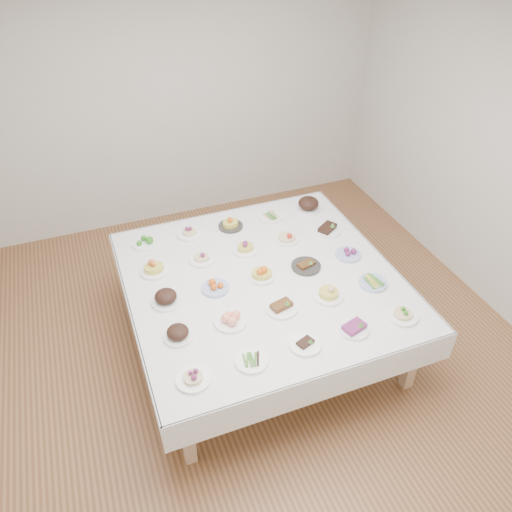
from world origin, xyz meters
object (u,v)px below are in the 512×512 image
object	(u,v)px
dish_0	(193,376)
dish_24	(308,204)
display_table	(262,283)
dish_12	(262,271)

from	to	relation	value
dish_0	dish_24	bearing A→B (deg)	45.01
dish_24	display_table	bearing A→B (deg)	-135.09
dish_0	display_table	bearing A→B (deg)	45.11
dish_0	dish_12	bearing A→B (deg)	45.34
display_table	dish_12	bearing A→B (deg)	135.82
dish_0	dish_12	size ratio (longest dim) A/B	1.03
display_table	dish_24	bearing A→B (deg)	44.91
display_table	dish_24	xyz separation A→B (m)	(0.85, 0.85, 0.14)
dish_12	dish_24	bearing A→B (deg)	44.68
dish_0	dish_24	world-z (taller)	dish_24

